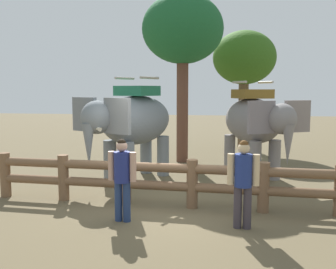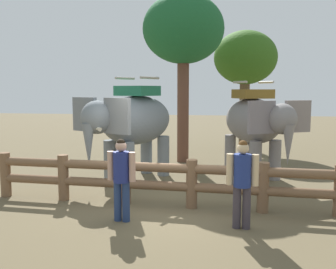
# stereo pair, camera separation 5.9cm
# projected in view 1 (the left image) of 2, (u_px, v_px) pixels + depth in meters

# --- Properties ---
(ground_plane) EXTENTS (60.00, 60.00, 0.00)m
(ground_plane) POSITION_uv_depth(u_px,v_px,m) (157.00, 207.00, 8.40)
(ground_plane) COLOR brown
(log_fence) EXTENTS (7.67, 0.65, 1.05)m
(log_fence) POSITION_uv_depth(u_px,v_px,m) (158.00, 179.00, 8.46)
(log_fence) COLOR brown
(log_fence) RESTS_ON ground
(elephant_near_left) EXTENTS (2.64, 3.38, 2.88)m
(elephant_near_left) POSITION_uv_depth(u_px,v_px,m) (132.00, 123.00, 10.72)
(elephant_near_left) COLOR slate
(elephant_near_left) RESTS_ON ground
(elephant_center) EXTENTS (2.54, 3.26, 2.77)m
(elephant_center) POSITION_uv_depth(u_px,v_px,m) (255.00, 123.00, 11.25)
(elephant_center) COLOR gray
(elephant_center) RESTS_ON ground
(tourist_woman_in_black) EXTENTS (0.58, 0.33, 1.63)m
(tourist_woman_in_black) POSITION_uv_depth(u_px,v_px,m) (243.00, 178.00, 7.04)
(tourist_woman_in_black) COLOR #363038
(tourist_woman_in_black) RESTS_ON ground
(tourist_man_in_blue) EXTENTS (0.56, 0.35, 1.61)m
(tourist_man_in_blue) POSITION_uv_depth(u_px,v_px,m) (122.00, 174.00, 7.43)
(tourist_man_in_blue) COLOR navy
(tourist_man_in_blue) RESTS_ON ground
(tree_far_left) EXTENTS (2.77, 2.77, 5.75)m
(tree_far_left) POSITION_uv_depth(u_px,v_px,m) (183.00, 31.00, 13.19)
(tree_far_left) COLOR brown
(tree_far_left) RESTS_ON ground
(tree_back_center) EXTENTS (2.66, 2.66, 5.00)m
(tree_back_center) POSITION_uv_depth(u_px,v_px,m) (244.00, 59.00, 16.44)
(tree_back_center) COLOR brown
(tree_back_center) RESTS_ON ground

